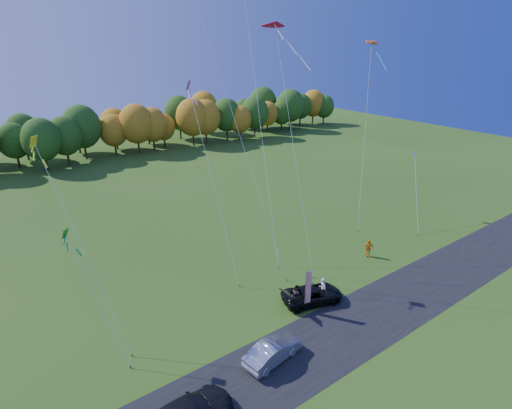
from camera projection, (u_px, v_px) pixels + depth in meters
ground at (299, 308)px, 32.02m from camera, size 160.00×160.00×0.00m
asphalt_strip at (336, 335)px, 29.01m from camera, size 90.00×6.00×0.01m
tree_line at (101, 158)px, 73.43m from camera, size 116.00×12.00×10.00m
black_suv at (313, 294)px, 32.55m from camera, size 5.50×3.69×1.40m
silver_sedan at (273, 351)px, 26.55m from camera, size 4.57×2.17×1.45m
person_tailgate_a at (323, 288)px, 32.89m from camera, size 0.59×0.78×1.94m
person_tailgate_b at (297, 294)px, 32.35m from camera, size 0.81×0.94×1.68m
person_east at (368, 248)px, 39.43m from camera, size 1.08×1.08×1.84m
feather_flag at (308, 287)px, 30.70m from camera, size 0.49×0.18×3.80m
kite_delta_blue at (231, 107)px, 32.88m from camera, size 5.86×11.59×30.66m
kite_parafoil_orange at (256, 93)px, 38.02m from camera, size 6.13×13.69×31.06m
kite_delta_red at (294, 144)px, 35.18m from camera, size 2.37×8.69×22.55m
kite_parafoil_rainbow at (365, 135)px, 45.11m from camera, size 7.98×6.55×20.32m
kite_diamond_yellow at (83, 250)px, 26.49m from camera, size 3.06×7.74×14.55m
kite_diamond_green at (98, 300)px, 25.60m from camera, size 2.23×4.77×9.22m
kite_diamond_pink at (214, 186)px, 33.67m from camera, size 1.44×6.60×17.28m
kite_diamond_blue_low at (416, 193)px, 45.62m from camera, size 4.77×5.09×7.99m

